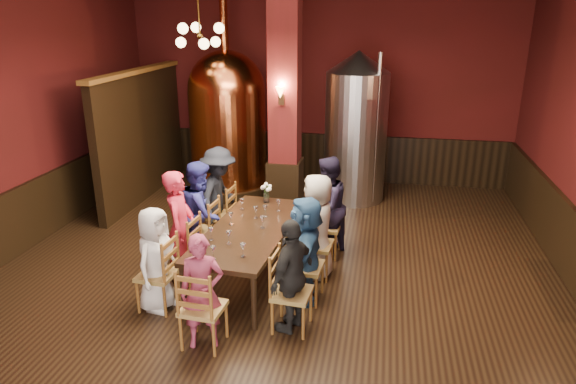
% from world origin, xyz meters
% --- Properties ---
extents(room, '(10.00, 10.02, 4.50)m').
position_xyz_m(room, '(0.00, 0.00, 2.25)').
color(room, black).
rests_on(room, ground).
extents(wainscot_back, '(7.90, 0.08, 1.00)m').
position_xyz_m(wainscot_back, '(0.00, 4.96, 0.50)').
color(wainscot_back, black).
rests_on(wainscot_back, ground).
extents(column, '(0.58, 0.58, 4.50)m').
position_xyz_m(column, '(-0.30, 2.80, 2.25)').
color(column, '#480F11').
rests_on(column, ground).
extents(partition, '(0.22, 3.50, 2.40)m').
position_xyz_m(partition, '(-3.20, 3.20, 1.20)').
color(partition, black).
rests_on(partition, ground).
extents(pendant_cluster, '(0.90, 0.90, 1.70)m').
position_xyz_m(pendant_cluster, '(-1.80, 2.90, 3.10)').
color(pendant_cluster, '#A57226').
rests_on(pendant_cluster, room).
extents(sconce_column, '(0.20, 0.20, 0.36)m').
position_xyz_m(sconce_column, '(-0.30, 2.50, 2.20)').
color(sconce_column, black).
rests_on(sconce_column, column).
extents(dining_table, '(1.18, 2.47, 0.75)m').
position_xyz_m(dining_table, '(-0.30, 0.32, 0.69)').
color(dining_table, black).
rests_on(dining_table, ground).
extents(chair_0, '(0.49, 0.49, 0.92)m').
position_xyz_m(chair_0, '(-1.22, -0.61, 0.46)').
color(chair_0, brown).
rests_on(chair_0, ground).
extents(person_0, '(0.53, 0.71, 1.32)m').
position_xyz_m(person_0, '(-1.22, -0.61, 0.66)').
color(person_0, silver).
rests_on(person_0, ground).
extents(chair_1, '(0.49, 0.49, 0.92)m').
position_xyz_m(chair_1, '(-1.17, 0.05, 0.46)').
color(chair_1, brown).
rests_on(chair_1, ground).
extents(person_1, '(0.45, 0.62, 1.57)m').
position_xyz_m(person_1, '(-1.17, 0.05, 0.79)').
color(person_1, red).
rests_on(person_1, ground).
extents(chair_2, '(0.49, 0.49, 0.92)m').
position_xyz_m(chair_2, '(-1.12, 0.71, 0.46)').
color(chair_2, brown).
rests_on(chair_2, ground).
extents(person_2, '(0.50, 0.79, 1.51)m').
position_xyz_m(person_2, '(-1.12, 0.71, 0.76)').
color(person_2, navy).
rests_on(person_2, ground).
extents(chair_3, '(0.49, 0.49, 0.92)m').
position_xyz_m(chair_3, '(-1.07, 1.38, 0.46)').
color(chair_3, brown).
rests_on(chair_3, ground).
extents(person_3, '(0.63, 1.03, 1.55)m').
position_xyz_m(person_3, '(-1.07, 1.38, 0.77)').
color(person_3, black).
rests_on(person_3, ground).
extents(chair_4, '(0.49, 0.49, 0.92)m').
position_xyz_m(chair_4, '(0.47, -0.74, 0.46)').
color(chair_4, brown).
rests_on(chair_4, ground).
extents(person_4, '(0.60, 0.86, 1.36)m').
position_xyz_m(person_4, '(0.47, -0.74, 0.68)').
color(person_4, black).
rests_on(person_4, ground).
extents(chair_5, '(0.49, 0.49, 0.92)m').
position_xyz_m(chair_5, '(0.53, -0.08, 0.46)').
color(chair_5, brown).
rests_on(chair_5, ground).
extents(person_5, '(0.58, 1.33, 1.39)m').
position_xyz_m(person_5, '(0.53, -0.08, 0.69)').
color(person_5, '#2C5484').
rests_on(person_5, ground).
extents(chair_6, '(0.49, 0.49, 0.92)m').
position_xyz_m(chair_6, '(0.58, 0.58, 0.46)').
color(chair_6, brown).
rests_on(chair_6, ground).
extents(person_6, '(0.51, 0.74, 1.46)m').
position_xyz_m(person_6, '(0.58, 0.58, 0.73)').
color(person_6, '#B9B1A3').
rests_on(person_6, ground).
extents(chair_7, '(0.49, 0.49, 0.92)m').
position_xyz_m(chair_7, '(0.63, 1.25, 0.46)').
color(chair_7, brown).
rests_on(chair_7, ground).
extents(person_7, '(0.63, 0.82, 1.52)m').
position_xyz_m(person_7, '(0.63, 1.25, 0.76)').
color(person_7, black).
rests_on(person_7, ground).
extents(chair_8, '(0.49, 0.49, 0.92)m').
position_xyz_m(chair_8, '(-0.42, -1.23, 0.46)').
color(chair_8, brown).
rests_on(chair_8, ground).
extents(person_8, '(0.54, 0.44, 1.30)m').
position_xyz_m(person_8, '(-0.42, -1.23, 0.65)').
color(person_8, '#8E2F4B').
rests_on(person_8, ground).
extents(copper_kettle, '(1.71, 1.71, 3.98)m').
position_xyz_m(copper_kettle, '(-1.66, 3.83, 1.45)').
color(copper_kettle, black).
rests_on(copper_kettle, ground).
extents(steel_vessel, '(1.53, 1.53, 2.83)m').
position_xyz_m(steel_vessel, '(0.86, 3.83, 1.41)').
color(steel_vessel, '#B2B2B7').
rests_on(steel_vessel, ground).
extents(rose_vase, '(0.18, 0.18, 0.30)m').
position_xyz_m(rose_vase, '(-0.30, 1.32, 0.95)').
color(rose_vase, white).
rests_on(rose_vase, dining_table).
extents(wine_glass_0, '(0.07, 0.07, 0.17)m').
position_xyz_m(wine_glass_0, '(-0.30, 0.67, 0.83)').
color(wine_glass_0, white).
rests_on(wine_glass_0, dining_table).
extents(wine_glass_1, '(0.07, 0.07, 0.17)m').
position_xyz_m(wine_glass_1, '(-0.12, 0.34, 0.83)').
color(wine_glass_1, white).
rests_on(wine_glass_1, dining_table).
extents(wine_glass_2, '(0.07, 0.07, 0.17)m').
position_xyz_m(wine_glass_2, '(-0.04, 0.99, 0.83)').
color(wine_glass_2, white).
rests_on(wine_glass_2, dining_table).
extents(wine_glass_3, '(0.07, 0.07, 0.17)m').
position_xyz_m(wine_glass_3, '(-0.42, -0.22, 0.83)').
color(wine_glass_3, white).
rests_on(wine_glass_3, dining_table).
extents(wine_glass_4, '(0.07, 0.07, 0.17)m').
position_xyz_m(wine_glass_4, '(-0.57, 0.38, 0.83)').
color(wine_glass_4, white).
rests_on(wine_glass_4, dining_table).
extents(wine_glass_5, '(0.07, 0.07, 0.17)m').
position_xyz_m(wine_glass_5, '(-0.47, -0.66, 0.83)').
color(wine_glass_5, white).
rests_on(wine_glass_5, dining_table).
extents(wine_glass_6, '(0.07, 0.07, 0.17)m').
position_xyz_m(wine_glass_6, '(-0.67, -0.15, 0.83)').
color(wine_glass_6, white).
rests_on(wine_glass_6, dining_table).
extents(wine_glass_7, '(0.07, 0.07, 0.17)m').
position_xyz_m(wine_glass_7, '(-0.18, 0.73, 0.83)').
color(wine_glass_7, white).
rests_on(wine_glass_7, dining_table).
extents(wine_glass_8, '(0.07, 0.07, 0.17)m').
position_xyz_m(wine_glass_8, '(-0.58, 0.95, 0.83)').
color(wine_glass_8, white).
rests_on(wine_glass_8, dining_table).
extents(wine_glass_9, '(0.07, 0.07, 0.17)m').
position_xyz_m(wine_glass_9, '(-0.15, -0.53, 0.83)').
color(wine_glass_9, white).
rests_on(wine_glass_9, dining_table).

